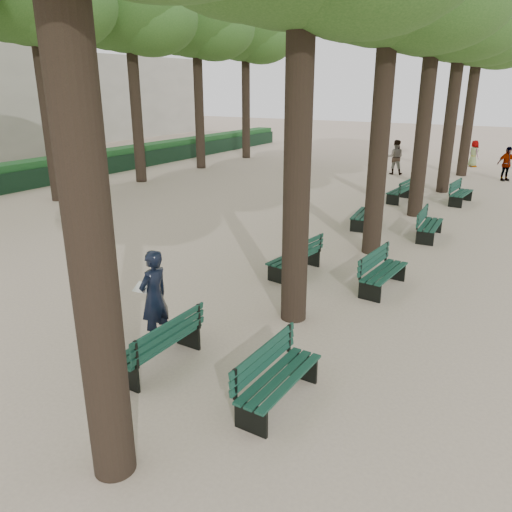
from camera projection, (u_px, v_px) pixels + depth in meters
The scene contains 22 objects.
ground at pixel (138, 364), 8.64m from camera, with size 120.00×120.00×0.00m, color beige.
tree_central_4 at pixel (465, 4), 20.08m from camera, with size 6.00×6.00×9.95m.
tree_central_5 at pixel (482, 18), 24.14m from camera, with size 6.00×6.00×9.95m.
tree_far_3 at pixel (128, 1), 22.35m from camera, with size 6.00×6.00×10.45m.
tree_far_4 at pixel (196, 14), 26.42m from camera, with size 6.00×6.00×10.45m.
tree_far_5 at pixel (245, 23), 30.49m from camera, with size 6.00×6.00×10.45m.
bench_left_0 at pixel (159, 352), 8.50m from camera, with size 0.59×1.81×0.92m.
bench_left_1 at pixel (295, 263), 12.71m from camera, with size 0.80×1.86×0.92m.
bench_left_2 at pixel (363, 219), 16.97m from camera, with size 0.79×1.86×0.92m.
bench_left_3 at pixel (399, 195), 20.62m from camera, with size 0.70×1.84×0.92m.
bench_right_0 at pixel (279, 388), 7.48m from camera, with size 0.61×1.81×0.92m.
bench_right_1 at pixel (383, 279), 11.70m from camera, with size 0.70×1.84×0.92m.
bench_right_2 at pixel (430, 230), 15.63m from camera, with size 0.67×1.83×0.92m.
bench_right_3 at pixel (461, 197), 20.19m from camera, with size 0.71×1.84×0.92m.
man_with_map at pixel (154, 297), 9.10m from camera, with size 0.64×0.74×1.81m.
pedestrian_e at pixel (304, 152), 29.07m from camera, with size 1.63×0.35×1.75m, color #262628.
pedestrian_a at pixel (395, 157), 26.70m from camera, with size 0.89×0.36×1.82m, color #262628.
pedestrian_d at pixel (474, 154), 29.25m from camera, with size 0.75×0.31×1.53m, color #262628.
pedestrian_c at pixel (506, 164), 24.90m from camera, with size 0.99×0.34×1.70m, color #262628.
fence at pixel (67, 173), 24.67m from camera, with size 0.08×42.00×0.90m, color black.
hedge at pixel (58, 169), 24.96m from camera, with size 1.20×42.00×1.20m, color #194820.
building_far at pixel (98, 97), 47.82m from camera, with size 12.00×16.00×7.00m, color #B7B2A3.
Camera 1 is at (5.61, -5.46, 4.58)m, focal length 35.00 mm.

